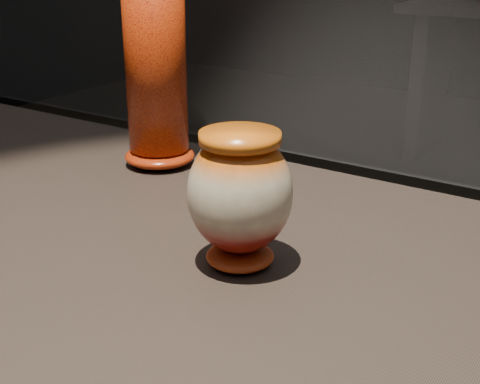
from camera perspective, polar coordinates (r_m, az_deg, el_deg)
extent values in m
cube|color=black|center=(0.72, 3.83, -10.91)|extent=(2.00, 0.80, 0.05)
ellipsoid|color=maroon|center=(0.78, 0.00, -5.46)|extent=(0.09, 0.09, 0.02)
ellipsoid|color=beige|center=(0.75, 0.00, -0.06)|extent=(0.14, 0.14, 0.14)
cylinder|color=orange|center=(0.73, 0.00, 4.66)|extent=(0.10, 0.10, 0.01)
ellipsoid|color=#D1470D|center=(1.12, -6.86, 3.09)|extent=(0.15, 0.15, 0.03)
cylinder|color=#D1470D|center=(1.08, -7.27, 12.06)|extent=(0.12, 0.12, 0.33)
cube|color=black|center=(4.23, 15.87, 8.96)|extent=(0.08, 0.50, 0.85)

